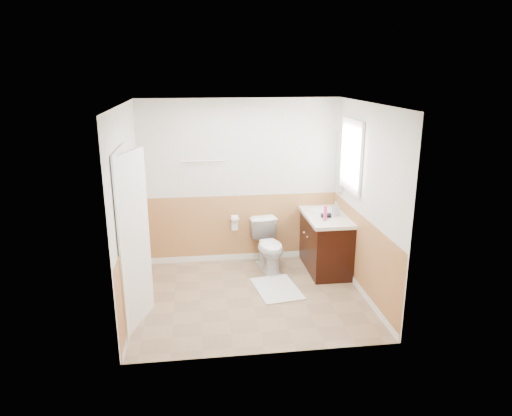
{
  "coord_description": "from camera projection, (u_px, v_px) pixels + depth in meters",
  "views": [
    {
      "loc": [
        -0.66,
        -5.54,
        2.88
      ],
      "look_at": [
        0.1,
        0.25,
        1.15
      ],
      "focal_mm": 32.74,
      "sensor_mm": 36.0,
      "label": 1
    }
  ],
  "objects": [
    {
      "name": "lotion_bottle",
      "position": [
        325.0,
        213.0,
        6.52
      ],
      "size": [
        0.05,
        0.05,
        0.22
      ],
      "primitive_type": "cylinder",
      "color": "#E23A82",
      "rests_on": "countertop"
    },
    {
      "name": "toilet",
      "position": [
        269.0,
        246.0,
        6.95
      ],
      "size": [
        0.51,
        0.78,
        0.74
      ],
      "primitive_type": "imported",
      "rotation": [
        0.0,
        0.0,
        0.15
      ],
      "color": "white",
      "rests_on": "floor"
    },
    {
      "name": "tp_holder_bar",
      "position": [
        235.0,
        219.0,
        7.13
      ],
      "size": [
        0.14,
        0.02,
        0.02
      ],
      "primitive_type": "cylinder",
      "rotation": [
        0.0,
        1.57,
        0.0
      ],
      "color": "silver",
      "rests_on": "wall_back"
    },
    {
      "name": "door",
      "position": [
        133.0,
        241.0,
        5.28
      ],
      "size": [
        0.29,
        0.78,
        2.04
      ],
      "primitive_type": "cube",
      "rotation": [
        0.0,
        0.0,
        -0.31
      ],
      "color": "white",
      "rests_on": "wall_left"
    },
    {
      "name": "soap_dispenser",
      "position": [
        336.0,
        209.0,
        6.76
      ],
      "size": [
        0.11,
        0.11,
        0.21
      ],
      "primitive_type": "imported",
      "rotation": [
        0.0,
        0.0,
        0.17
      ],
      "color": "#9BA5AF",
      "rests_on": "countertop"
    },
    {
      "name": "door_knob",
      "position": [
        142.0,
        237.0,
        5.62
      ],
      "size": [
        0.06,
        0.06,
        0.06
      ],
      "primitive_type": "sphere",
      "color": "silver",
      "rests_on": "door"
    },
    {
      "name": "wall_back",
      "position": [
        240.0,
        182.0,
        7.05
      ],
      "size": [
        3.0,
        0.0,
        3.0
      ],
      "primitive_type": "plane",
      "rotation": [
        1.57,
        0.0,
        0.0
      ],
      "color": "silver",
      "rests_on": "floor"
    },
    {
      "name": "countertop",
      "position": [
        326.0,
        216.0,
        6.84
      ],
      "size": [
        0.6,
        1.15,
        0.05
      ],
      "primitive_type": "cube",
      "color": "silver",
      "rests_on": "vanity_cabinet"
    },
    {
      "name": "window_glass",
      "position": [
        352.0,
        156.0,
        6.42
      ],
      "size": [
        0.01,
        0.7,
        0.9
      ],
      "primitive_type": "cube",
      "color": "white",
      "rests_on": "wall_right"
    },
    {
      "name": "wall_right",
      "position": [
        366.0,
        202.0,
        6.01
      ],
      "size": [
        0.0,
        3.0,
        3.0
      ],
      "primitive_type": "plane",
      "rotation": [
        1.57,
        0.0,
        -1.57
      ],
      "color": "silver",
      "rests_on": "floor"
    },
    {
      "name": "wainscot_right",
      "position": [
        362.0,
        256.0,
        6.22
      ],
      "size": [
        0.0,
        2.6,
        2.6
      ],
      "primitive_type": "plane",
      "rotation": [
        1.57,
        0.0,
        -1.57
      ],
      "color": "#BF804C",
      "rests_on": "floor"
    },
    {
      "name": "tp_roll",
      "position": [
        235.0,
        219.0,
        7.13
      ],
      "size": [
        0.1,
        0.11,
        0.11
      ],
      "primitive_type": "cylinder",
      "rotation": [
        0.0,
        1.57,
        0.0
      ],
      "color": "white",
      "rests_on": "tp_holder_bar"
    },
    {
      "name": "ceiling",
      "position": [
        250.0,
        104.0,
        5.46
      ],
      "size": [
        3.0,
        3.0,
        0.0
      ],
      "primitive_type": "plane",
      "rotation": [
        3.14,
        0.0,
        0.0
      ],
      "color": "white",
      "rests_on": "floor"
    },
    {
      "name": "wainscot_front",
      "position": [
        266.0,
        311.0,
        4.81
      ],
      "size": [
        3.0,
        0.0,
        3.0
      ],
      "primitive_type": "plane",
      "rotation": [
        -1.57,
        0.0,
        0.0
      ],
      "color": "#BF804C",
      "rests_on": "floor"
    },
    {
      "name": "vanity_knob_right",
      "position": [
        304.0,
        232.0,
        6.97
      ],
      "size": [
        0.03,
        0.03,
        0.03
      ],
      "primitive_type": "sphere",
      "color": "white",
      "rests_on": "vanity_cabinet"
    },
    {
      "name": "tp_sheet",
      "position": [
        235.0,
        225.0,
        7.16
      ],
      "size": [
        0.1,
        0.01,
        0.16
      ],
      "primitive_type": "cube",
      "color": "white",
      "rests_on": "tp_roll"
    },
    {
      "name": "towel_bar",
      "position": [
        203.0,
        161.0,
        6.84
      ],
      "size": [
        0.62,
        0.02,
        0.02
      ],
      "primitive_type": "cylinder",
      "rotation": [
        0.0,
        1.57,
        0.0
      ],
      "color": "silver",
      "rests_on": "wall_back"
    },
    {
      "name": "vanity_knob_left",
      "position": [
        307.0,
        237.0,
        6.78
      ],
      "size": [
        0.03,
        0.03,
        0.03
      ],
      "primitive_type": "sphere",
      "color": "silver",
      "rests_on": "vanity_cabinet"
    },
    {
      "name": "mirror_panel",
      "position": [
        340.0,
        163.0,
        6.96
      ],
      "size": [
        0.02,
        0.35,
        0.9
      ],
      "primitive_type": "cube",
      "color": "silver",
      "rests_on": "wall_right"
    },
    {
      "name": "wall_left",
      "position": [
        128.0,
        211.0,
        5.63
      ],
      "size": [
        0.0,
        3.0,
        3.0
      ],
      "primitive_type": "plane",
      "rotation": [
        1.57,
        0.0,
        1.57
      ],
      "color": "silver",
      "rests_on": "floor"
    },
    {
      "name": "hair_dryer_body",
      "position": [
        326.0,
        215.0,
        6.67
      ],
      "size": [
        0.14,
        0.07,
        0.07
      ],
      "primitive_type": "cylinder",
      "rotation": [
        0.0,
        1.57,
        0.0
      ],
      "color": "black",
      "rests_on": "countertop"
    },
    {
      "name": "floor",
      "position": [
        251.0,
        297.0,
        6.17
      ],
      "size": [
        3.0,
        3.0,
        0.0
      ],
      "primitive_type": "plane",
      "color": "#8C7051",
      "rests_on": "ground"
    },
    {
      "name": "sink_basin",
      "position": [
        324.0,
        211.0,
        6.97
      ],
      "size": [
        0.36,
        0.36,
        0.02
      ],
      "primitive_type": "cylinder",
      "color": "white",
      "rests_on": "countertop"
    },
    {
      "name": "window_frame",
      "position": [
        351.0,
        156.0,
        6.42
      ],
      "size": [
        0.04,
        0.8,
        1.0
      ],
      "primitive_type": "cube",
      "color": "white",
      "rests_on": "wall_right"
    },
    {
      "name": "wall_front",
      "position": [
        267.0,
        243.0,
        4.58
      ],
      "size": [
        3.0,
        0.0,
        3.0
      ],
      "primitive_type": "plane",
      "rotation": [
        -1.57,
        0.0,
        0.0
      ],
      "color": "silver",
      "rests_on": "floor"
    },
    {
      "name": "bath_mat",
      "position": [
        277.0,
        289.0,
        6.38
      ],
      "size": [
        0.66,
        0.87,
        0.02
      ],
      "primitive_type": "cube",
      "rotation": [
        0.0,
        0.0,
        0.15
      ],
      "color": "silver",
      "rests_on": "floor"
    },
    {
      "name": "wainscot_back",
      "position": [
        241.0,
        229.0,
        7.26
      ],
      "size": [
        3.0,
        0.0,
        3.0
      ],
      "primitive_type": "plane",
      "rotation": [
        1.57,
        0.0,
        0.0
      ],
      "color": "#BF804C",
      "rests_on": "floor"
    },
    {
      "name": "door_frame",
      "position": [
        126.0,
        241.0,
        5.27
      ],
      "size": [
        0.02,
        0.92,
        2.1
      ],
      "primitive_type": "cube",
      "color": "white",
      "rests_on": "wall_left"
    },
    {
      "name": "vanity_cabinet",
      "position": [
        325.0,
        243.0,
        6.96
      ],
      "size": [
        0.55,
        1.1,
        0.8
      ],
      "primitive_type": "cube",
      "color": "black",
      "rests_on": "floor"
    },
    {
      "name": "wainscot_left",
      "position": [
        133.0,
        268.0,
        5.84
      ],
      "size": [
        0.0,
        2.6,
        2.6
      ],
      "primitive_type": "plane",
      "rotation": [
        1.57,
        0.0,
        1.57
      ],
      "color": "#BF804C",
      "rests_on": "floor"
    },
    {
      "name": "faucet",
      "position": [
        336.0,
        207.0,
        6.98
      ],
      "size": [
        0.02,
        0.02,
        0.14
      ],
      "primitive_type": "cylinder",
      "color": "silver",
      "rests_on": "countertop"
    },
    {
      "name": "hair_dryer_handle",
      "position": [
        323.0,
        216.0,
        6.72
      ],
      "size": [
        0.03,
        0.03,
        0.07
      ],
      "primitive_type": "cylinder",
      "color": "black",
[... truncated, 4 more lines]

